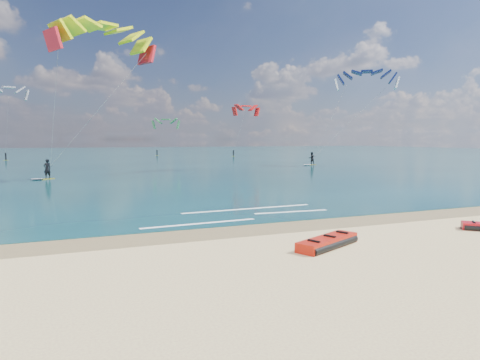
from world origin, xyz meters
name	(u,v)px	position (x,y,z in m)	size (l,w,h in m)	color
ground	(139,171)	(0.00, 40.00, 0.00)	(320.00, 320.00, 0.00)	tan
wet_sand_strip	(264,229)	(0.00, 3.00, 0.00)	(320.00, 2.40, 0.01)	brown
sea	(102,154)	(0.00, 104.00, 0.02)	(320.00, 200.00, 0.04)	#092F33
packed_kite_left	(327,247)	(0.84, -0.84, 0.00)	(3.24, 1.18, 0.43)	red
kitesurfer_main	(76,93)	(-7.15, 29.58, 8.36)	(13.94, 8.86, 16.20)	gold
kitesurfer_far	(341,111)	(30.43, 40.87, 8.24)	(14.36, 8.31, 15.90)	gold
shoreline_foam	(245,214)	(0.64, 6.68, 0.05)	(10.56, 3.64, 0.01)	white
distant_kites	(142,131)	(6.49, 77.63, 5.72)	(53.17, 16.84, 13.26)	#2C7A3A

